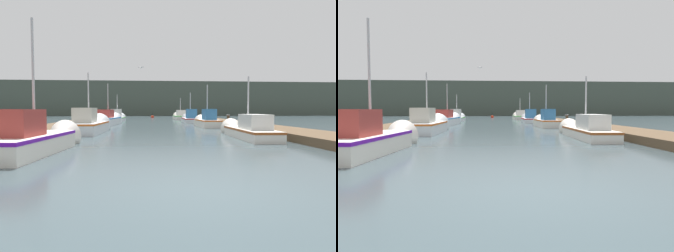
{
  "view_description": "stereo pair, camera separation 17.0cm",
  "coord_description": "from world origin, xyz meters",
  "views": [
    {
      "loc": [
        -1.0,
        -5.08,
        1.42
      ],
      "look_at": [
        0.46,
        12.61,
        0.44
      ],
      "focal_mm": 32.0,
      "sensor_mm": 36.0,
      "label": 1
    },
    {
      "loc": [
        -0.83,
        -5.09,
        1.42
      ],
      "look_at": [
        0.46,
        12.61,
        0.44
      ],
      "focal_mm": 32.0,
      "sensor_mm": 36.0,
      "label": 2
    }
  ],
  "objects": [
    {
      "name": "ground_plane",
      "position": [
        0.0,
        0.0,
        0.0
      ],
      "size": [
        200.0,
        200.0,
        0.0
      ],
      "color": "#38474C"
    },
    {
      "name": "dock_left",
      "position": [
        -6.79,
        16.0,
        0.18
      ],
      "size": [
        2.78,
        40.0,
        0.36
      ],
      "color": "brown",
      "rests_on": "ground_plane"
    },
    {
      "name": "dock_right",
      "position": [
        6.79,
        16.0,
        0.18
      ],
      "size": [
        2.78,
        40.0,
        0.36
      ],
      "color": "brown",
      "rests_on": "ground_plane"
    },
    {
      "name": "distant_shore_ridge",
      "position": [
        0.0,
        70.27,
        3.92
      ],
      "size": [
        120.0,
        16.0,
        7.84
      ],
      "color": "#424C42",
      "rests_on": "ground_plane"
    },
    {
      "name": "fishing_boat_0",
      "position": [
        -4.5,
        5.12,
        0.45
      ],
      "size": [
        1.88,
        5.48,
        4.69
      ],
      "rotation": [
        0.0,
        0.0,
        -0.09
      ],
      "color": "silver",
      "rests_on": "ground_plane"
    },
    {
      "name": "fishing_boat_1",
      "position": [
        4.26,
        9.83,
        0.38
      ],
      "size": [
        1.55,
        6.31,
        3.46
      ],
      "rotation": [
        0.0,
        0.0,
        -0.03
      ],
      "color": "silver",
      "rests_on": "ground_plane"
    },
    {
      "name": "fishing_boat_2",
      "position": [
        -4.28,
        13.8,
        0.46
      ],
      "size": [
        2.01,
        5.88,
        4.14
      ],
      "rotation": [
        0.0,
        0.0,
        -0.05
      ],
      "color": "silver",
      "rests_on": "ground_plane"
    },
    {
      "name": "fishing_boat_3",
      "position": [
        4.22,
        19.34,
        0.45
      ],
      "size": [
        1.44,
        4.8,
        3.79
      ],
      "rotation": [
        0.0,
        0.0,
        -0.0
      ],
      "color": "silver",
      "rests_on": "ground_plane"
    },
    {
      "name": "fishing_boat_4",
      "position": [
        -4.25,
        23.47,
        0.48
      ],
      "size": [
        2.2,
        6.2,
        4.24
      ],
      "rotation": [
        0.0,
        0.0,
        -0.1
      ],
      "color": "silver",
      "rests_on": "ground_plane"
    },
    {
      "name": "fishing_boat_5",
      "position": [
        4.18,
        27.89,
        0.41
      ],
      "size": [
        1.73,
        5.44,
        3.76
      ],
      "rotation": [
        0.0,
        0.0,
        -0.03
      ],
      "color": "silver",
      "rests_on": "ground_plane"
    },
    {
      "name": "fishing_boat_6",
      "position": [
        -4.26,
        33.46,
        0.42
      ],
      "size": [
        1.9,
        5.69,
        3.84
      ],
      "rotation": [
        0.0,
        0.0,
        -0.05
      ],
      "color": "silver",
      "rests_on": "ground_plane"
    },
    {
      "name": "fishing_boat_7",
      "position": [
        4.3,
        38.01,
        0.4
      ],
      "size": [
        1.79,
        5.51,
        3.56
      ],
      "rotation": [
        0.0,
        0.0,
        0.01
      ],
      "color": "silver",
      "rests_on": "ground_plane"
    },
    {
      "name": "mooring_piling_1",
      "position": [
        5.62,
        36.93,
        0.64
      ],
      "size": [
        0.28,
        0.28,
        1.26
      ],
      "color": "#473523",
      "rests_on": "ground_plane"
    },
    {
      "name": "mooring_piling_2",
      "position": [
        -5.35,
        17.37,
        0.58
      ],
      "size": [
        0.27,
        0.27,
        1.14
      ],
      "color": "#473523",
      "rests_on": "ground_plane"
    },
    {
      "name": "mooring_piling_3",
      "position": [
        5.27,
        16.64,
        0.53
      ],
      "size": [
        0.23,
        0.23,
        1.04
      ],
      "color": "#473523",
      "rests_on": "ground_plane"
    },
    {
      "name": "channel_buoy",
      "position": [
        0.56,
        46.12,
        0.15
      ],
      "size": [
        0.52,
        0.52,
        1.02
      ],
      "color": "red",
      "rests_on": "ground_plane"
    },
    {
      "name": "seagull_lead",
      "position": [
        -1.21,
        22.74,
        5.27
      ],
      "size": [
        0.54,
        0.37,
        0.12
      ],
      "rotation": [
        0.0,
        0.0,
        5.78
      ],
      "color": "white"
    }
  ]
}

